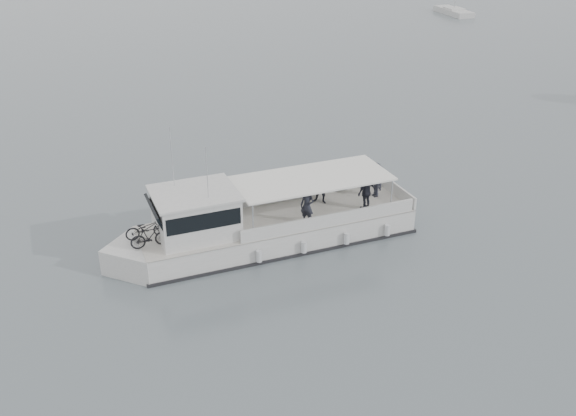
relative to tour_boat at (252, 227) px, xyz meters
name	(u,v)px	position (x,y,z in m)	size (l,w,h in m)	color
ground	(155,222)	(-3.83, 3.81, -0.98)	(1400.00, 1400.00, 0.00)	#535E61
tour_boat	(252,227)	(0.00, 0.00, 0.00)	(14.38, 4.16, 5.99)	silver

